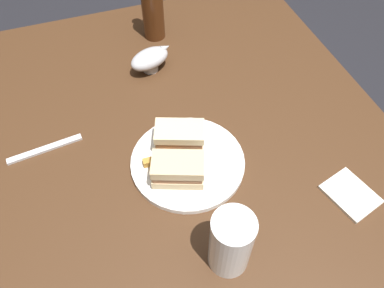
# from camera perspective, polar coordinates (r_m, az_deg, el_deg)

# --- Properties ---
(ground_plane) EXTENTS (6.00, 6.00, 0.00)m
(ground_plane) POSITION_cam_1_polar(r_m,az_deg,el_deg) (1.57, 0.38, -15.93)
(ground_plane) COLOR black
(dining_table) EXTENTS (1.25, 1.00, 0.72)m
(dining_table) POSITION_cam_1_polar(r_m,az_deg,el_deg) (1.24, 0.47, -9.75)
(dining_table) COLOR #422816
(dining_table) RESTS_ON ground
(plate) EXTENTS (0.27, 0.27, 0.01)m
(plate) POSITION_cam_1_polar(r_m,az_deg,el_deg) (0.89, -0.65, -2.71)
(plate) COLOR white
(plate) RESTS_ON dining_table
(sandwich_half_left) EXTENTS (0.10, 0.13, 0.06)m
(sandwich_half_left) POSITION_cam_1_polar(r_m,az_deg,el_deg) (0.89, -1.87, 1.11)
(sandwich_half_left) COLOR beige
(sandwich_half_left) RESTS_ON plate
(sandwich_half_right) EXTENTS (0.10, 0.13, 0.06)m
(sandwich_half_right) POSITION_cam_1_polar(r_m,az_deg,el_deg) (0.84, -2.12, -3.85)
(sandwich_half_right) COLOR #CCB284
(sandwich_half_right) RESTS_ON plate
(potato_wedge_front) EXTENTS (0.02, 0.05, 0.02)m
(potato_wedge_front) POSITION_cam_1_polar(r_m,az_deg,el_deg) (0.86, -4.45, -4.40)
(potato_wedge_front) COLOR #B77F33
(potato_wedge_front) RESTS_ON plate
(potato_wedge_middle) EXTENTS (0.06, 0.04, 0.02)m
(potato_wedge_middle) POSITION_cam_1_polar(r_m,az_deg,el_deg) (0.88, -3.08, -2.47)
(potato_wedge_middle) COLOR gold
(potato_wedge_middle) RESTS_ON plate
(potato_wedge_back) EXTENTS (0.05, 0.03, 0.02)m
(potato_wedge_back) POSITION_cam_1_polar(r_m,az_deg,el_deg) (0.87, -2.48, -2.85)
(potato_wedge_back) COLOR #AD702D
(potato_wedge_back) RESTS_ON plate
(potato_wedge_left_edge) EXTENTS (0.02, 0.06, 0.02)m
(potato_wedge_left_edge) POSITION_cam_1_polar(r_m,az_deg,el_deg) (0.88, -5.60, -2.50)
(potato_wedge_left_edge) COLOR #B77F33
(potato_wedge_left_edge) RESTS_ON plate
(pint_glass) EXTENTS (0.08, 0.08, 0.15)m
(pint_glass) POSITION_cam_1_polar(r_m,az_deg,el_deg) (0.73, 5.77, -14.80)
(pint_glass) COLOR white
(pint_glass) RESTS_ON dining_table
(gravy_boat) EXTENTS (0.11, 0.14, 0.07)m
(gravy_boat) POSITION_cam_1_polar(r_m,az_deg,el_deg) (1.11, -6.30, 12.60)
(gravy_boat) COLOR #B7B7BC
(gravy_boat) RESTS_ON dining_table
(cider_bottle) EXTENTS (0.07, 0.07, 0.29)m
(cider_bottle) POSITION_cam_1_polar(r_m,az_deg,el_deg) (1.19, -6.00, 20.32)
(cider_bottle) COLOR #47230F
(cider_bottle) RESTS_ON dining_table
(napkin) EXTENTS (0.13, 0.12, 0.01)m
(napkin) POSITION_cam_1_polar(r_m,az_deg,el_deg) (0.92, 22.66, -6.97)
(napkin) COLOR silver
(napkin) RESTS_ON dining_table
(fork) EXTENTS (0.04, 0.18, 0.01)m
(fork) POSITION_cam_1_polar(r_m,az_deg,el_deg) (0.99, -21.15, -0.70)
(fork) COLOR silver
(fork) RESTS_ON dining_table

